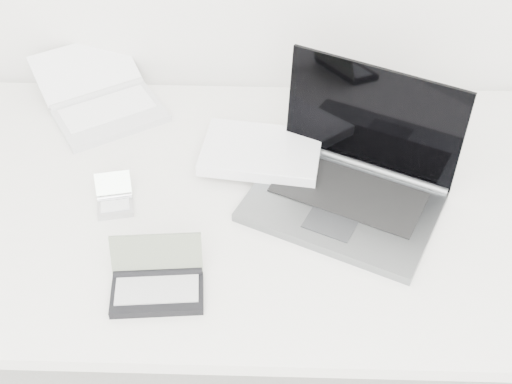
{
  "coord_description": "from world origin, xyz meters",
  "views": [
    {
      "loc": [
        -0.0,
        0.49,
        1.77
      ],
      "look_at": [
        -0.03,
        1.51,
        0.79
      ],
      "focal_mm": 50.0,
      "sensor_mm": 36.0,
      "label": 1
    }
  ],
  "objects_px": {
    "laptop_large": "(325,172)",
    "netbook_open_white": "(103,102)",
    "desk": "(271,215)",
    "palmtop_charcoal": "(157,283)"
  },
  "relations": [
    {
      "from": "netbook_open_white",
      "to": "palmtop_charcoal",
      "type": "relative_size",
      "value": 2.16
    },
    {
      "from": "netbook_open_white",
      "to": "palmtop_charcoal",
      "type": "distance_m",
      "value": 0.58
    },
    {
      "from": "laptop_large",
      "to": "netbook_open_white",
      "type": "xyz_separation_m",
      "value": [
        -0.52,
        0.26,
        -0.02
      ]
    },
    {
      "from": "laptop_large",
      "to": "desk",
      "type": "bearing_deg",
      "value": -134.02
    },
    {
      "from": "desk",
      "to": "laptop_large",
      "type": "distance_m",
      "value": 0.15
    },
    {
      "from": "desk",
      "to": "laptop_large",
      "type": "bearing_deg",
      "value": 20.95
    },
    {
      "from": "palmtop_charcoal",
      "to": "desk",
      "type": "bearing_deg",
      "value": 44.99
    },
    {
      "from": "laptop_large",
      "to": "netbook_open_white",
      "type": "bearing_deg",
      "value": 178.43
    },
    {
      "from": "desk",
      "to": "netbook_open_white",
      "type": "relative_size",
      "value": 4.19
    },
    {
      "from": "laptop_large",
      "to": "palmtop_charcoal",
      "type": "xyz_separation_m",
      "value": [
        -0.32,
        -0.29,
        -0.02
      ]
    }
  ]
}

